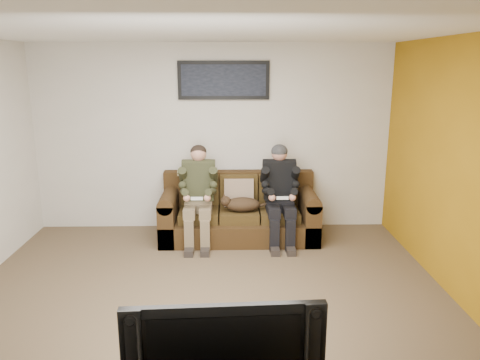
{
  "coord_description": "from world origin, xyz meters",
  "views": [
    {
      "loc": [
        0.23,
        -4.29,
        2.31
      ],
      "look_at": [
        0.36,
        1.2,
        0.95
      ],
      "focal_mm": 35.0,
      "sensor_mm": 36.0,
      "label": 1
    }
  ],
  "objects_px": {
    "framed_poster": "(224,80)",
    "sofa": "(239,213)",
    "television": "(224,346)",
    "person_left": "(198,190)",
    "person_right": "(280,189)",
    "cat": "(241,204)"
  },
  "relations": [
    {
      "from": "cat",
      "to": "person_right",
      "type": "bearing_deg",
      "value": 3.77
    },
    {
      "from": "person_left",
      "to": "television",
      "type": "distance_m",
      "value": 3.62
    },
    {
      "from": "sofa",
      "to": "framed_poster",
      "type": "distance_m",
      "value": 1.83
    },
    {
      "from": "sofa",
      "to": "television",
      "type": "relative_size",
      "value": 1.9
    },
    {
      "from": "sofa",
      "to": "framed_poster",
      "type": "relative_size",
      "value": 1.67
    },
    {
      "from": "framed_poster",
      "to": "sofa",
      "type": "bearing_deg",
      "value": -62.93
    },
    {
      "from": "sofa",
      "to": "framed_poster",
      "type": "xyz_separation_m",
      "value": [
        -0.2,
        0.39,
        1.78
      ]
    },
    {
      "from": "television",
      "to": "person_left",
      "type": "bearing_deg",
      "value": 93.08
    },
    {
      "from": "sofa",
      "to": "person_right",
      "type": "xyz_separation_m",
      "value": [
        0.54,
        -0.17,
        0.39
      ]
    },
    {
      "from": "person_left",
      "to": "cat",
      "type": "height_order",
      "value": "person_left"
    },
    {
      "from": "person_left",
      "to": "cat",
      "type": "distance_m",
      "value": 0.59
    },
    {
      "from": "television",
      "to": "framed_poster",
      "type": "bearing_deg",
      "value": 87.65
    },
    {
      "from": "framed_poster",
      "to": "television",
      "type": "bearing_deg",
      "value": -89.51
    },
    {
      "from": "cat",
      "to": "framed_poster",
      "type": "bearing_deg",
      "value": 110.27
    },
    {
      "from": "sofa",
      "to": "person_left",
      "type": "xyz_separation_m",
      "value": [
        -0.54,
        -0.17,
        0.39
      ]
    },
    {
      "from": "cat",
      "to": "television",
      "type": "distance_m",
      "value": 3.58
    },
    {
      "from": "cat",
      "to": "television",
      "type": "relative_size",
      "value": 0.6
    },
    {
      "from": "person_left",
      "to": "television",
      "type": "xyz_separation_m",
      "value": [
        0.37,
        -3.6,
        0.05
      ]
    },
    {
      "from": "person_left",
      "to": "television",
      "type": "bearing_deg",
      "value": -84.08
    },
    {
      "from": "sofa",
      "to": "person_left",
      "type": "distance_m",
      "value": 0.69
    },
    {
      "from": "person_right",
      "to": "television",
      "type": "xyz_separation_m",
      "value": [
        -0.7,
        -3.6,
        0.05
      ]
    },
    {
      "from": "sofa",
      "to": "person_right",
      "type": "distance_m",
      "value": 0.69
    }
  ]
}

